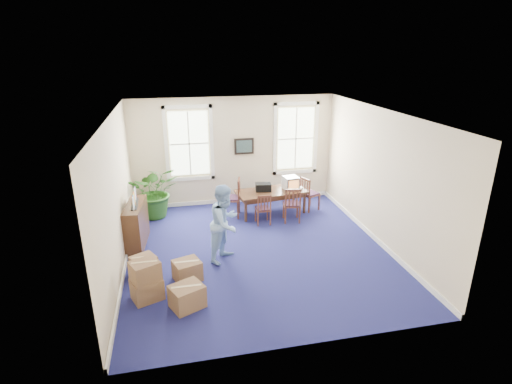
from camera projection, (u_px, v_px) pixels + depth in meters
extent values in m
plane|color=navy|center=(257.00, 251.00, 9.40)|extent=(6.50, 6.50, 0.00)
plane|color=white|center=(257.00, 114.00, 8.30)|extent=(6.50, 6.50, 0.00)
plane|color=beige|center=(234.00, 151.00, 11.84)|extent=(6.50, 0.00, 6.50)
plane|color=beige|center=(305.00, 258.00, 5.87)|extent=(6.50, 0.00, 6.50)
plane|color=beige|center=(116.00, 197.00, 8.26)|extent=(0.00, 6.50, 6.50)
plane|color=beige|center=(381.00, 178.00, 9.45)|extent=(0.00, 6.50, 6.50)
cube|color=white|center=(235.00, 200.00, 12.34)|extent=(6.00, 0.04, 0.12)
cube|color=white|center=(126.00, 262.00, 8.79)|extent=(0.04, 6.50, 0.12)
cube|color=white|center=(373.00, 236.00, 9.97)|extent=(0.04, 6.50, 0.12)
cube|color=white|center=(300.00, 188.00, 11.49)|extent=(0.17, 0.21, 0.05)
cube|color=black|center=(263.00, 187.00, 11.29)|extent=(0.47, 0.34, 0.22)
imported|color=#8EB8ED|center=(225.00, 223.00, 8.75)|extent=(1.06, 1.09, 1.76)
cube|color=#482C1A|center=(137.00, 226.00, 9.48)|extent=(0.50, 1.35, 1.03)
imported|color=#225318|center=(155.00, 191.00, 11.06)|extent=(1.35, 1.18, 1.50)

